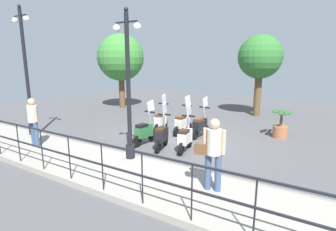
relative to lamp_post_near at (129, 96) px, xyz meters
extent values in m
plane|color=#4C4C4F|center=(2.40, -0.19, -1.97)|extent=(28.00, 28.00, 0.00)
cube|color=gray|center=(-0.80, -0.19, -1.89)|extent=(2.20, 20.00, 0.15)
cube|color=gray|center=(0.25, -0.19, -1.89)|extent=(0.10, 20.00, 0.15)
cube|color=black|center=(-1.80, -0.19, -0.77)|extent=(0.04, 16.00, 0.04)
cube|color=black|center=(-1.80, -0.19, -1.24)|extent=(0.04, 16.00, 0.04)
cylinder|color=black|center=(-1.80, -3.92, -1.29)|extent=(0.03, 0.03, 1.05)
cylinder|color=black|center=(-1.80, -2.85, -1.29)|extent=(0.03, 0.03, 1.05)
cylinder|color=black|center=(-1.80, -1.79, -1.29)|extent=(0.03, 0.03, 1.05)
cylinder|color=black|center=(-1.80, -0.72, -1.29)|extent=(0.03, 0.03, 1.05)
cylinder|color=black|center=(-1.80, 0.35, -1.29)|extent=(0.03, 0.03, 1.05)
cylinder|color=black|center=(-1.80, 1.41, -1.29)|extent=(0.03, 0.03, 1.05)
cylinder|color=black|center=(-1.80, 2.48, -1.29)|extent=(0.03, 0.03, 1.05)
cylinder|color=black|center=(0.00, 0.00, -1.62)|extent=(0.26, 0.26, 0.40)
cylinder|color=black|center=(0.00, 0.00, 0.18)|extent=(0.12, 0.12, 4.00)
cube|color=black|center=(0.00, 0.00, 1.93)|extent=(0.04, 0.70, 0.04)
sphere|color=white|center=(0.00, -0.35, 1.79)|extent=(0.20, 0.20, 0.20)
sphere|color=white|center=(0.00, 0.35, 1.79)|extent=(0.20, 0.20, 0.20)
sphere|color=black|center=(0.00, 0.00, 2.24)|extent=(0.12, 0.12, 0.12)
cylinder|color=black|center=(0.00, 4.79, -1.62)|extent=(0.26, 0.26, 0.40)
cylinder|color=black|center=(0.00, 4.79, 0.46)|extent=(0.12, 0.12, 4.55)
cube|color=black|center=(0.00, 4.79, 2.48)|extent=(0.04, 0.70, 0.04)
sphere|color=white|center=(0.00, 4.44, 2.34)|extent=(0.20, 0.20, 0.20)
sphere|color=white|center=(0.00, 5.14, 2.34)|extent=(0.20, 0.20, 0.20)
sphere|color=black|center=(0.00, 4.79, 2.79)|extent=(0.12, 0.12, 0.12)
cylinder|color=#384C70|center=(-0.55, -2.86, -1.41)|extent=(0.14, 0.14, 0.82)
cylinder|color=#384C70|center=(-0.58, -2.64, -1.41)|extent=(0.14, 0.14, 0.82)
cylinder|color=beige|center=(-0.57, -2.75, -0.72)|extent=(0.36, 0.36, 0.55)
sphere|color=tan|center=(-0.57, -2.75, -0.34)|extent=(0.22, 0.22, 0.22)
cylinder|color=tan|center=(-0.54, -2.95, -0.71)|extent=(0.09, 0.09, 0.52)
cylinder|color=tan|center=(-0.59, -2.55, -0.71)|extent=(0.09, 0.09, 0.52)
cube|color=brown|center=(-0.65, -2.50, -0.90)|extent=(0.17, 0.30, 0.24)
cylinder|color=#384C70|center=(-0.78, 3.45, -1.41)|extent=(0.14, 0.14, 0.82)
cylinder|color=#384C70|center=(-0.81, 3.23, -1.41)|extent=(0.14, 0.14, 0.82)
cylinder|color=beige|center=(-0.80, 3.34, -0.72)|extent=(0.36, 0.36, 0.55)
sphere|color=tan|center=(-0.80, 3.34, -0.34)|extent=(0.22, 0.22, 0.22)
cylinder|color=tan|center=(-0.77, 3.54, -0.71)|extent=(0.09, 0.09, 0.52)
cylinder|color=tan|center=(-0.82, 3.14, -0.71)|extent=(0.09, 0.09, 0.52)
cylinder|color=brown|center=(6.85, 6.27, -0.95)|extent=(0.36, 0.36, 2.03)
sphere|color=#387A33|center=(6.85, 6.27, 1.12)|extent=(2.83, 2.83, 2.83)
cylinder|color=brown|center=(8.67, -1.53, -0.84)|extent=(0.36, 0.36, 2.25)
sphere|color=#2D6B2D|center=(8.67, -1.53, 1.13)|extent=(2.25, 2.25, 2.25)
cylinder|color=#9E5B3D|center=(4.98, -3.29, -1.74)|extent=(0.56, 0.56, 0.45)
cylinder|color=brown|center=(4.98, -3.29, -1.27)|extent=(0.10, 0.10, 0.50)
ellipsoid|color=#235B28|center=(5.23, -3.29, -0.97)|extent=(0.56, 0.16, 0.10)
ellipsoid|color=#235B28|center=(4.73, -3.29, -0.97)|extent=(0.56, 0.16, 0.10)
ellipsoid|color=#235B28|center=(4.98, -3.04, -0.97)|extent=(0.56, 0.16, 0.10)
ellipsoid|color=#235B28|center=(4.98, -3.54, -0.97)|extent=(0.56, 0.16, 0.10)
ellipsoid|color=#235B28|center=(5.16, -3.11, -0.97)|extent=(0.56, 0.16, 0.10)
ellipsoid|color=#235B28|center=(4.80, -3.47, -0.97)|extent=(0.56, 0.16, 0.10)
cylinder|color=black|center=(2.11, -0.84, -1.77)|extent=(0.41, 0.14, 0.40)
cylinder|color=black|center=(1.29, -0.96, -1.77)|extent=(0.41, 0.14, 0.40)
cube|color=beige|center=(1.62, -0.91, -1.49)|extent=(0.63, 0.36, 0.36)
cube|color=beige|center=(1.90, -0.87, -1.47)|extent=(0.16, 0.31, 0.44)
cube|color=black|center=(1.55, -0.92, -1.26)|extent=(0.43, 0.32, 0.10)
cylinder|color=gray|center=(1.96, -0.86, -1.11)|extent=(0.19, 0.10, 0.55)
cube|color=black|center=(1.96, -0.86, -0.84)|extent=(0.12, 0.44, 0.05)
cube|color=silver|center=(2.02, -0.85, -0.64)|extent=(0.39, 0.09, 0.42)
cylinder|color=black|center=(1.89, -0.02, -1.77)|extent=(0.41, 0.18, 0.40)
cylinder|color=black|center=(1.09, -0.23, -1.77)|extent=(0.41, 0.18, 0.40)
cube|color=black|center=(1.41, -0.14, -1.49)|extent=(0.65, 0.42, 0.36)
cube|color=black|center=(1.69, -0.07, -1.47)|extent=(0.19, 0.32, 0.44)
cube|color=black|center=(1.34, -0.16, -1.26)|extent=(0.45, 0.35, 0.10)
cylinder|color=gray|center=(1.75, -0.05, -1.11)|extent=(0.19, 0.11, 0.55)
cube|color=black|center=(1.75, -0.05, -0.84)|extent=(0.17, 0.44, 0.05)
cube|color=silver|center=(1.80, -0.04, -0.64)|extent=(0.38, 0.13, 0.42)
cylinder|color=black|center=(2.01, 0.61, -1.77)|extent=(0.41, 0.12, 0.40)
cylinder|color=black|center=(1.19, 0.70, -1.77)|extent=(0.41, 0.12, 0.40)
cube|color=#2D6B38|center=(1.52, 0.67, -1.49)|extent=(0.63, 0.34, 0.36)
cube|color=#2D6B38|center=(1.80, 0.63, -1.47)|extent=(0.15, 0.31, 0.44)
cube|color=black|center=(1.45, 0.67, -1.26)|extent=(0.43, 0.30, 0.10)
cylinder|color=gray|center=(1.86, 0.63, -1.11)|extent=(0.19, 0.09, 0.55)
cube|color=black|center=(1.86, 0.63, -0.84)|extent=(0.11, 0.44, 0.05)
cube|color=silver|center=(1.92, 0.62, -0.64)|extent=(0.39, 0.07, 0.42)
cylinder|color=black|center=(3.85, -0.68, -1.77)|extent=(0.41, 0.12, 0.40)
cylinder|color=black|center=(3.02, -0.61, -1.77)|extent=(0.41, 0.12, 0.40)
cube|color=black|center=(3.35, -0.64, -1.49)|extent=(0.62, 0.33, 0.36)
cube|color=black|center=(3.64, -0.66, -1.47)|extent=(0.15, 0.31, 0.44)
cube|color=#4C2D19|center=(3.28, -0.63, -1.26)|extent=(0.42, 0.30, 0.10)
cylinder|color=gray|center=(3.70, -0.67, -1.11)|extent=(0.19, 0.09, 0.55)
cube|color=black|center=(3.70, -0.67, -0.84)|extent=(0.10, 0.44, 0.05)
cube|color=silver|center=(3.76, -0.67, -0.64)|extent=(0.39, 0.07, 0.42)
cylinder|color=black|center=(3.87, 0.09, -1.77)|extent=(0.41, 0.12, 0.40)
cylinder|color=black|center=(3.04, 0.18, -1.77)|extent=(0.41, 0.12, 0.40)
cube|color=beige|center=(3.37, 0.14, -1.49)|extent=(0.63, 0.34, 0.36)
cube|color=beige|center=(3.66, 0.11, -1.47)|extent=(0.15, 0.31, 0.44)
cube|color=#4C2D19|center=(3.30, 0.15, -1.26)|extent=(0.43, 0.30, 0.10)
cylinder|color=gray|center=(3.72, 0.11, -1.11)|extent=(0.19, 0.09, 0.55)
cube|color=black|center=(3.72, 0.11, -0.84)|extent=(0.11, 0.44, 0.05)
cube|color=silver|center=(3.78, 0.10, -0.64)|extent=(0.39, 0.07, 0.42)
cylinder|color=black|center=(3.78, 1.19, -1.77)|extent=(0.41, 0.14, 0.40)
cylinder|color=black|center=(2.96, 1.06, -1.77)|extent=(0.41, 0.14, 0.40)
cube|color=beige|center=(3.29, 1.11, -1.49)|extent=(0.64, 0.37, 0.36)
cube|color=beige|center=(3.58, 1.16, -1.47)|extent=(0.17, 0.32, 0.44)
cube|color=#4C2D19|center=(3.22, 1.10, -1.26)|extent=(0.44, 0.32, 0.10)
cylinder|color=gray|center=(3.64, 1.17, -1.11)|extent=(0.19, 0.10, 0.55)
cube|color=black|center=(3.64, 1.17, -0.84)|extent=(0.13, 0.44, 0.05)
cube|color=silver|center=(3.70, 1.18, -0.64)|extent=(0.39, 0.09, 0.42)
camera|label=1|loc=(-5.56, -4.66, 0.95)|focal=28.00mm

